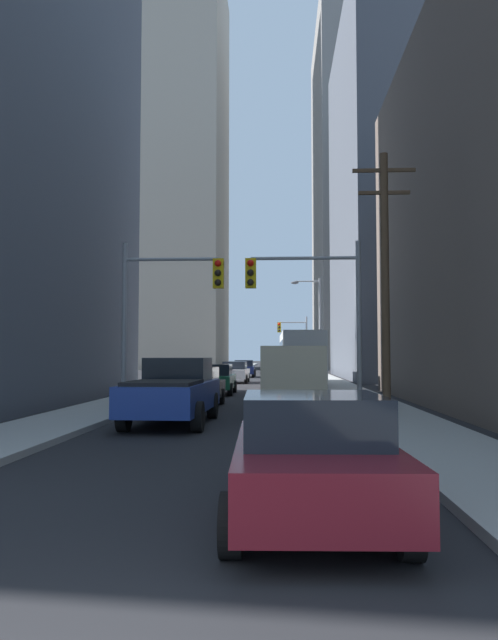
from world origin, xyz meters
TOP-DOWN VIEW (x-y plane):
  - sidewalk_left at (-4.82, 50.00)m, footprint 2.54×160.00m
  - sidewalk_right at (4.82, 50.00)m, footprint 2.54×160.00m
  - city_bus at (2.71, 37.56)m, footprint 2.71×11.54m
  - pickup_truck_blue at (-1.68, 15.11)m, footprint 2.20×5.46m
  - cargo_van_beige at (1.77, 18.48)m, footprint 2.16×5.24m
  - sedan_maroon at (1.79, 4.96)m, footprint 1.95×4.26m
  - sedan_black at (-1.83, 20.79)m, footprint 1.95×4.25m
  - sedan_green at (-1.88, 28.30)m, footprint 1.95×4.21m
  - sedan_white at (-1.83, 40.99)m, footprint 1.95×4.24m
  - sedan_navy at (-1.84, 52.15)m, footprint 1.95×4.24m
  - traffic_signal_near_left at (-2.61, 18.99)m, footprint 3.65×0.44m
  - traffic_signal_near_right at (2.41, 18.99)m, footprint 4.07×0.44m
  - traffic_signal_far_right at (2.84, 61.43)m, footprint 3.14×0.44m
  - utility_pole_right at (5.08, 18.95)m, footprint 2.20×0.28m
  - street_lamp_right at (3.93, 41.43)m, footprint 2.15×0.32m
  - building_left_far_tower at (-14.66, 88.86)m, footprint 14.87×20.64m
  - building_right_mid_block at (15.23, 50.89)m, footprint 16.98×23.77m
  - building_right_far_highrise at (15.19, 88.66)m, footprint 16.52×26.77m

SIDE VIEW (x-z plane):
  - sidewalk_left at x=-4.82m, z-range 0.00..0.15m
  - sidewalk_right at x=4.82m, z-range 0.00..0.15m
  - sedan_maroon at x=1.79m, z-range 0.01..1.53m
  - sedan_black at x=-1.83m, z-range 0.01..1.53m
  - sedan_green at x=-1.88m, z-range 0.01..1.53m
  - sedan_white at x=-1.83m, z-range 0.01..1.53m
  - sedan_navy at x=-1.84m, z-range 0.01..1.53m
  - pickup_truck_blue at x=-1.68m, z-range -0.02..1.88m
  - cargo_van_beige at x=1.77m, z-range 0.16..2.42m
  - city_bus at x=2.71m, z-range 0.23..3.63m
  - traffic_signal_far_right at x=2.84m, z-range 1.01..7.01m
  - traffic_signal_near_left at x=-2.61m, z-range 1.04..7.04m
  - traffic_signal_near_right at x=2.41m, z-range 1.06..7.06m
  - street_lamp_right at x=3.93m, z-range 0.76..8.26m
  - utility_pole_right at x=5.08m, z-range 0.27..9.36m
  - building_right_mid_block at x=15.23m, z-range 0.00..31.47m
  - building_right_far_highrise at x=15.19m, z-range 0.00..52.00m
  - building_left_far_tower at x=-14.66m, z-range 0.00..61.12m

